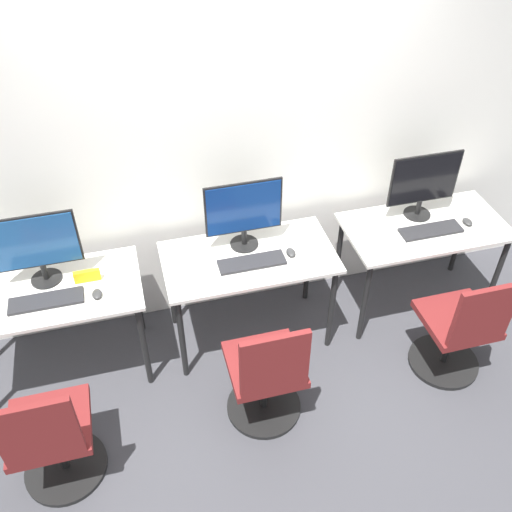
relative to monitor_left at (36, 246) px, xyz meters
name	(u,v)px	position (x,y,z in m)	size (l,w,h in m)	color
ground_plane	(260,364)	(1.28, -0.41, -1.01)	(20.00, 20.00, 0.00)	#3D3D42
wall_back	(231,136)	(1.28, 0.32, 0.39)	(12.00, 0.05, 2.80)	silver
desk_left	(50,302)	(0.00, -0.11, -0.36)	(1.13, 0.60, 0.75)	silver
monitor_left	(36,246)	(0.00, 0.00, 0.00)	(0.51, 0.19, 0.49)	black
keyboard_left	(46,301)	(0.00, -0.21, -0.26)	(0.44, 0.14, 0.02)	#262628
mouse_left	(97,294)	(0.30, -0.23, -0.25)	(0.06, 0.09, 0.03)	#333333
office_chair_left	(52,442)	(-0.05, -0.93, -0.64)	(0.48, 0.48, 0.91)	black
desk_center	(249,267)	(1.28, -0.11, -0.36)	(1.13, 0.60, 0.75)	silver
monitor_center	(244,212)	(1.28, 0.01, 0.00)	(0.51, 0.19, 0.49)	black
keyboard_center	(252,262)	(1.28, -0.19, -0.26)	(0.44, 0.14, 0.02)	#262628
mouse_center	(291,252)	(1.55, -0.16, -0.25)	(0.06, 0.09, 0.03)	#333333
office_chair_center	(267,378)	(1.20, -0.82, -0.64)	(0.48, 0.48, 0.91)	black
desk_right	(423,236)	(2.55, -0.11, -0.36)	(1.13, 0.60, 0.75)	silver
monitor_right	(424,183)	(2.55, 0.02, 0.00)	(0.51, 0.19, 0.49)	black
keyboard_right	(431,230)	(2.55, -0.18, -0.26)	(0.44, 0.14, 0.02)	#262628
mouse_right	(467,222)	(2.85, -0.17, -0.25)	(0.06, 0.09, 0.03)	#333333
office_chair_right	(459,332)	(2.52, -0.79, -0.64)	(0.48, 0.48, 0.91)	black
placard_left	(87,276)	(0.25, -0.08, -0.23)	(0.16, 0.03, 0.08)	yellow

